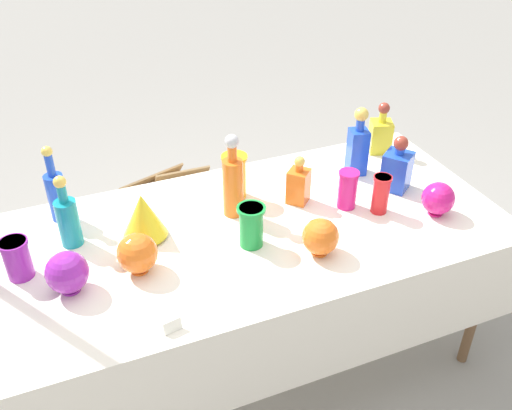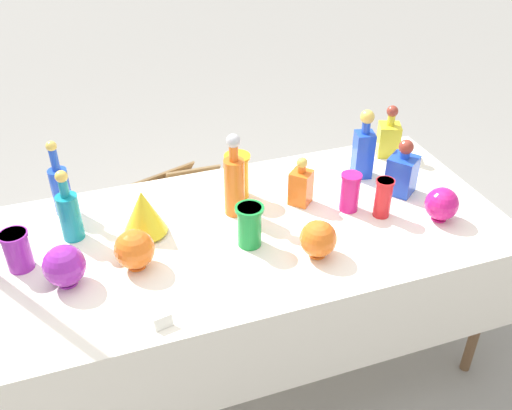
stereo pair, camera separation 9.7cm
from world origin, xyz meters
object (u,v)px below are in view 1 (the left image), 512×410
(round_bowl_1, at_px, (67,272))
(tall_bottle_2, at_px, (56,193))
(slender_vase_0, at_px, (236,175))
(round_bowl_2, at_px, (320,237))
(square_decanter_0, at_px, (358,146))
(cardboard_box_behind_right, at_px, (157,209))
(slender_vase_2, at_px, (381,193))
(cardboard_box_behind_left, at_px, (190,209))
(square_decanter_2, at_px, (299,184))
(slender_vase_4, at_px, (348,188))
(tall_bottle_0, at_px, (68,219))
(square_decanter_1, at_px, (397,168))
(round_bowl_3, at_px, (438,199))
(round_bowl_0, at_px, (137,253))
(slender_vase_3, at_px, (251,225))
(slender_vase_1, at_px, (17,257))
(tall_bottle_1, at_px, (233,182))
(fluted_vase_0, at_px, (143,215))
(square_decanter_3, at_px, (381,133))

(round_bowl_1, bearing_deg, tall_bottle_2, 87.26)
(slender_vase_0, bearing_deg, round_bowl_2, -72.77)
(square_decanter_0, distance_m, slender_vase_0, 0.57)
(round_bowl_2, height_order, cardboard_box_behind_right, round_bowl_2)
(slender_vase_2, relative_size, round_bowl_2, 1.15)
(round_bowl_2, relative_size, cardboard_box_behind_left, 0.34)
(square_decanter_2, xyz_separation_m, cardboard_box_behind_right, (-0.39, 1.10, -0.72))
(slender_vase_4, bearing_deg, tall_bottle_0, 170.80)
(round_bowl_2, xyz_separation_m, cardboard_box_behind_left, (-0.13, 1.35, -0.70))
(square_decanter_1, xyz_separation_m, slender_vase_2, (-0.16, -0.13, -0.01))
(square_decanter_1, bearing_deg, slender_vase_2, -141.34)
(round_bowl_3, bearing_deg, round_bowl_1, 176.26)
(square_decanter_2, xyz_separation_m, round_bowl_0, (-0.71, -0.19, -0.01))
(slender_vase_2, bearing_deg, round_bowl_2, -156.79)
(round_bowl_1, distance_m, round_bowl_2, 0.89)
(square_decanter_2, relative_size, slender_vase_3, 1.27)
(slender_vase_0, relative_size, slender_vase_4, 1.19)
(square_decanter_1, xyz_separation_m, slender_vase_1, (-1.54, 0.00, -0.02))
(slender_vase_0, relative_size, slender_vase_2, 1.19)
(round_bowl_0, bearing_deg, tall_bottle_1, 25.78)
(slender_vase_1, bearing_deg, tall_bottle_0, 32.59)
(square_decanter_1, height_order, square_decanter_2, square_decanter_1)
(slender_vase_0, bearing_deg, round_bowl_0, -146.36)
(tall_bottle_0, distance_m, square_decanter_1, 1.35)
(round_bowl_0, bearing_deg, slender_vase_1, 161.34)
(slender_vase_0, height_order, round_bowl_3, slender_vase_0)
(square_decanter_1, distance_m, square_decanter_2, 0.44)
(square_decanter_1, bearing_deg, slender_vase_3, -169.39)
(slender_vase_0, height_order, slender_vase_3, slender_vase_0)
(slender_vase_3, distance_m, round_bowl_1, 0.66)
(slender_vase_2, distance_m, fluted_vase_0, 0.94)
(tall_bottle_2, relative_size, square_decanter_1, 1.31)
(tall_bottle_2, distance_m, slender_vase_1, 0.36)
(tall_bottle_1, relative_size, slender_vase_1, 2.36)
(tall_bottle_1, relative_size, slender_vase_0, 1.81)
(slender_vase_4, xyz_separation_m, round_bowl_1, (-1.12, -0.09, -0.01))
(tall_bottle_2, bearing_deg, square_decanter_1, -12.88)
(slender_vase_0, height_order, cardboard_box_behind_left, slender_vase_0)
(round_bowl_0, bearing_deg, square_decanter_3, 19.06)
(square_decanter_1, bearing_deg, cardboard_box_behind_right, 125.42)
(square_decanter_0, height_order, square_decanter_2, square_decanter_0)
(slender_vase_3, bearing_deg, square_decanter_3, 27.91)
(slender_vase_1, xyz_separation_m, slender_vase_2, (1.38, -0.13, 0.01))
(square_decanter_1, xyz_separation_m, fluted_vase_0, (-1.08, 0.06, 0.00))
(tall_bottle_2, bearing_deg, tall_bottle_1, -19.42)
(fluted_vase_0, distance_m, round_bowl_2, 0.67)
(tall_bottle_0, relative_size, tall_bottle_2, 0.91)
(round_bowl_1, bearing_deg, slender_vase_4, 4.65)
(slender_vase_1, relative_size, fluted_vase_0, 0.79)
(slender_vase_0, relative_size, round_bowl_2, 1.36)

